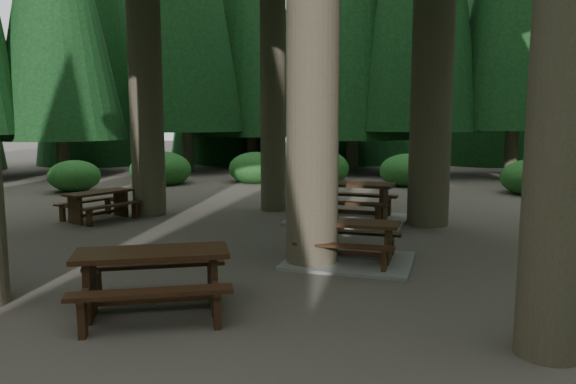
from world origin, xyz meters
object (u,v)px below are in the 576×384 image
(picnic_table_a, at_px, (349,249))
(picnic_table_e, at_px, (153,272))
(picnic_table_b, at_px, (99,201))
(picnic_table_c, at_px, (348,207))

(picnic_table_a, bearing_deg, picnic_table_e, -120.98)
(picnic_table_a, xyz_separation_m, picnic_table_b, (-6.30, 2.04, 0.22))
(picnic_table_a, distance_m, picnic_table_c, 3.77)
(picnic_table_b, bearing_deg, picnic_table_e, -120.10)
(picnic_table_a, height_order, picnic_table_e, picnic_table_e)
(picnic_table_a, height_order, picnic_table_b, picnic_table_a)
(picnic_table_b, distance_m, picnic_table_e, 6.82)
(picnic_table_a, distance_m, picnic_table_b, 6.62)
(picnic_table_b, relative_size, picnic_table_c, 0.69)
(picnic_table_a, bearing_deg, picnic_table_b, 161.41)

